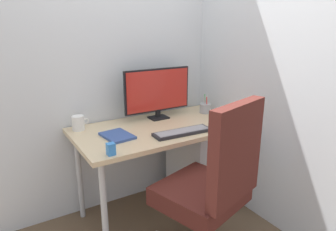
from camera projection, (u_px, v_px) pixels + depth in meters
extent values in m
plane|color=brown|center=(161.00, 211.00, 2.49)|extent=(8.00, 8.00, 0.00)
cube|color=silver|center=(135.00, 34.00, 2.39)|extent=(2.57, 0.04, 2.80)
cube|color=silver|center=(248.00, 35.00, 2.26)|extent=(0.04, 1.99, 2.80)
cube|color=#D1B78C|center=(160.00, 129.00, 2.28)|extent=(1.27, 0.69, 0.03)
cylinder|color=#B2B5BA|center=(104.00, 212.00, 1.88)|extent=(0.04, 0.04, 0.71)
cylinder|color=#B2B5BA|center=(237.00, 169.00, 2.44)|extent=(0.04, 0.04, 0.71)
cylinder|color=#B2B5BA|center=(79.00, 176.00, 2.32)|extent=(0.04, 0.04, 0.71)
cylinder|color=#B2B5BA|center=(197.00, 147.00, 2.89)|extent=(0.04, 0.04, 0.71)
sphere|color=black|center=(199.00, 222.00, 2.31)|extent=(0.05, 0.05, 0.05)
cube|color=silver|center=(199.00, 231.00, 2.15)|extent=(0.23, 0.27, 0.03)
cylinder|color=silver|center=(199.00, 224.00, 1.94)|extent=(0.04, 0.04, 0.33)
cube|color=#4C1E19|center=(200.00, 194.00, 1.88)|extent=(0.60, 0.57, 0.12)
cube|color=#4C1E19|center=(236.00, 153.00, 1.63)|extent=(0.45, 0.19, 0.56)
cube|color=silver|center=(200.00, 163.00, 2.59)|extent=(0.39, 0.49, 0.66)
cube|color=#262628|center=(220.00, 160.00, 2.35)|extent=(0.20, 0.01, 0.02)
cube|color=black|center=(159.00, 118.00, 2.47)|extent=(0.15, 0.12, 0.01)
cube|color=black|center=(158.00, 113.00, 2.47)|extent=(0.04, 0.02, 0.06)
cube|color=black|center=(158.00, 90.00, 2.42)|extent=(0.58, 0.02, 0.34)
cube|color=#B2261E|center=(158.00, 90.00, 2.40)|extent=(0.55, 0.01, 0.32)
cube|color=black|center=(182.00, 132.00, 2.12)|extent=(0.43, 0.15, 0.02)
cube|color=gray|center=(182.00, 131.00, 2.12)|extent=(0.40, 0.12, 0.00)
ellipsoid|color=#9EA0A5|center=(216.00, 123.00, 2.31)|extent=(0.06, 0.08, 0.03)
cylinder|color=#9EA0A5|center=(205.00, 108.00, 2.62)|extent=(0.09, 0.09, 0.08)
cylinder|color=silver|center=(205.00, 101.00, 2.59)|extent=(0.03, 0.01, 0.13)
cylinder|color=silver|center=(206.00, 101.00, 2.60)|extent=(0.03, 0.01, 0.13)
torus|color=#3FAD59|center=(205.00, 107.00, 2.61)|extent=(0.03, 0.03, 0.01)
cylinder|color=red|center=(207.00, 104.00, 2.59)|extent=(0.02, 0.01, 0.12)
cylinder|color=#3FAD59|center=(205.00, 102.00, 2.62)|extent=(0.01, 0.01, 0.14)
cube|color=#334C8C|center=(117.00, 136.00, 2.06)|extent=(0.20, 0.25, 0.02)
cylinder|color=white|center=(78.00, 123.00, 2.18)|extent=(0.09, 0.09, 0.11)
torus|color=white|center=(86.00, 121.00, 2.21)|extent=(0.05, 0.01, 0.05)
cube|color=#337FD8|center=(111.00, 149.00, 1.77)|extent=(0.05, 0.05, 0.07)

